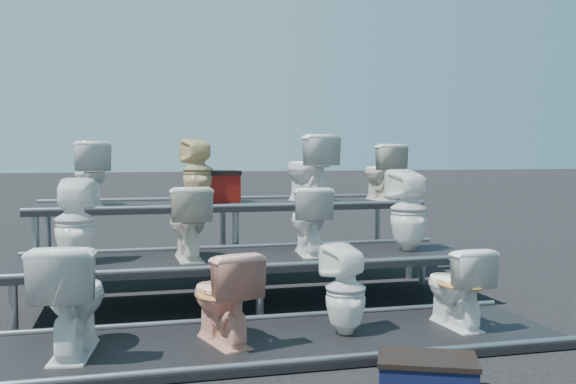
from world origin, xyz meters
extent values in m
plane|color=black|center=(0.00, 0.00, 0.00)|extent=(80.00, 80.00, 0.00)
cube|color=black|center=(0.00, -1.30, 0.03)|extent=(4.20, 1.20, 0.06)
cube|color=black|center=(0.00, 0.00, 0.23)|extent=(4.20, 1.20, 0.46)
cube|color=black|center=(0.00, 1.30, 0.43)|extent=(4.20, 1.20, 0.86)
imported|color=white|center=(-1.47, -1.30, 0.44)|extent=(0.52, 0.80, 0.77)
imported|color=#E3A18C|center=(-0.44, -1.30, 0.40)|extent=(0.55, 0.74, 0.68)
imported|color=white|center=(0.49, -1.30, 0.40)|extent=(0.37, 0.38, 0.68)
imported|color=white|center=(1.41, -1.30, 0.38)|extent=(0.40, 0.65, 0.64)
imported|color=white|center=(-1.55, 0.00, 0.83)|extent=(0.37, 0.38, 0.75)
imported|color=silver|center=(-0.57, 0.00, 0.79)|extent=(0.40, 0.67, 0.67)
imported|color=white|center=(0.57, 0.00, 0.78)|extent=(0.41, 0.66, 0.65)
imported|color=white|center=(1.59, 0.00, 0.86)|extent=(0.41, 0.42, 0.80)
imported|color=white|center=(-1.48, 1.30, 1.20)|extent=(0.48, 0.72, 0.68)
imported|color=#CEBB84|center=(-0.34, 1.30, 1.23)|extent=(0.40, 0.41, 0.73)
imported|color=white|center=(0.93, 1.30, 1.24)|extent=(0.60, 0.83, 0.77)
imported|color=silver|center=(1.84, 1.30, 1.19)|extent=(0.41, 0.67, 0.66)
cube|color=maroon|center=(-0.10, 1.43, 1.02)|extent=(0.48, 0.40, 0.31)
cube|color=black|center=(0.62, -2.43, 0.10)|extent=(0.64, 0.53, 0.20)
camera|label=1|loc=(-1.07, -5.83, 1.44)|focal=40.00mm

